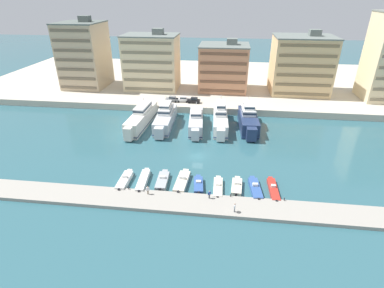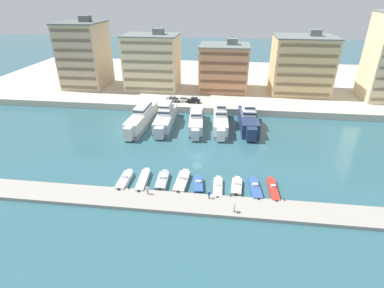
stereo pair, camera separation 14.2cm
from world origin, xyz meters
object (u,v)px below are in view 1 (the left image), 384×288
(motorboat_red_far_right, at_px, (273,190))
(pedestrian_far_side, at_px, (209,194))
(yacht_silver_mid_left, at_px, (196,121))
(motorboat_white_far_left, at_px, (125,180))
(yacht_white_center_left, at_px, (220,118))
(motorboat_blue_right, at_px, (255,188))
(motorboat_cream_center_left, at_px, (182,181))
(motorboat_cream_mid_right, at_px, (237,186))
(car_white_left, at_px, (183,99))
(car_black_mid_left, at_px, (194,100))
(yacht_navy_center, at_px, (248,120))
(pedestrian_near_edge, at_px, (148,190))
(motorboat_grey_mid_left, at_px, (163,181))
(pedestrian_mid_deck, at_px, (235,207))
(motorboat_blue_center, at_px, (198,185))
(yacht_ivory_far_left, at_px, (141,118))
(car_grey_far_left, at_px, (172,99))
(motorboat_cream_center_right, at_px, (218,187))
(yacht_silver_left, at_px, (165,118))
(motorboat_white_left, at_px, (143,181))

(motorboat_red_far_right, height_order, pedestrian_far_side, pedestrian_far_side)
(yacht_silver_mid_left, relative_size, motorboat_white_far_left, 2.63)
(yacht_white_center_left, bearing_deg, motorboat_blue_right, -75.26)
(motorboat_cream_center_left, distance_m, motorboat_cream_mid_right, 10.80)
(motorboat_cream_center_left, bearing_deg, motorboat_blue_right, -2.32)
(car_white_left, height_order, car_black_mid_left, same)
(yacht_navy_center, bearing_deg, pedestrian_near_edge, -120.02)
(motorboat_white_far_left, bearing_deg, car_black_mid_left, 78.56)
(yacht_white_center_left, height_order, pedestrian_far_side, yacht_white_center_left)
(pedestrian_near_edge, bearing_deg, motorboat_grey_mid_left, 71.02)
(yacht_white_center_left, height_order, car_black_mid_left, yacht_white_center_left)
(motorboat_red_far_right, bearing_deg, pedestrian_mid_deck, -133.88)
(motorboat_white_far_left, relative_size, pedestrian_mid_deck, 4.17)
(motorboat_blue_center, xyz_separation_m, car_black_mid_left, (-5.92, 43.39, 2.58))
(yacht_white_center_left, bearing_deg, yacht_ivory_far_left, -175.05)
(car_white_left, relative_size, pedestrian_far_side, 2.54)
(motorboat_blue_right, xyz_separation_m, pedestrian_near_edge, (-19.95, -4.51, 1.21))
(car_grey_far_left, relative_size, car_black_mid_left, 1.01)
(motorboat_blue_right, bearing_deg, motorboat_blue_center, -179.27)
(yacht_silver_mid_left, height_order, motorboat_cream_center_left, yacht_silver_mid_left)
(car_black_mid_left, bearing_deg, motorboat_red_far_right, -64.77)
(motorboat_white_far_left, xyz_separation_m, motorboat_blue_center, (14.79, 0.41, -0.08))
(motorboat_blue_right, relative_size, pedestrian_far_side, 4.77)
(motorboat_cream_mid_right, bearing_deg, motorboat_white_far_left, -177.99)
(yacht_ivory_far_left, bearing_deg, yacht_silver_mid_left, 2.91)
(yacht_white_center_left, relative_size, motorboat_blue_right, 2.60)
(yacht_silver_mid_left, relative_size, car_black_mid_left, 4.62)
(yacht_navy_center, relative_size, motorboat_cream_center_right, 2.51)
(yacht_silver_left, distance_m, motorboat_red_far_right, 39.44)
(motorboat_blue_right, bearing_deg, motorboat_white_left, -179.69)
(motorboat_blue_center, height_order, pedestrian_near_edge, pedestrian_near_edge)
(yacht_silver_mid_left, xyz_separation_m, pedestrian_mid_deck, (10.56, -36.38, -0.29))
(yacht_ivory_far_left, height_order, motorboat_white_left, yacht_ivory_far_left)
(motorboat_cream_center_right, bearing_deg, pedestrian_far_side, -109.98)
(yacht_silver_left, distance_m, motorboat_white_left, 29.16)
(motorboat_white_far_left, distance_m, motorboat_cream_center_right, 18.64)
(motorboat_white_left, height_order, motorboat_blue_right, motorboat_blue_right)
(motorboat_white_far_left, xyz_separation_m, motorboat_cream_mid_right, (22.25, 0.78, -0.09))
(yacht_navy_center, relative_size, motorboat_white_left, 2.21)
(yacht_silver_left, bearing_deg, pedestrian_mid_deck, -62.10)
(motorboat_cream_center_left, distance_m, motorboat_blue_center, 3.41)
(yacht_silver_mid_left, height_order, yacht_navy_center, yacht_navy_center)
(yacht_silver_left, relative_size, motorboat_white_far_left, 2.72)
(yacht_silver_left, relative_size, yacht_silver_mid_left, 1.04)
(yacht_silver_left, bearing_deg, yacht_ivory_far_left, -171.45)
(car_white_left, bearing_deg, motorboat_grey_mid_left, -86.98)
(motorboat_grey_mid_left, height_order, motorboat_red_far_right, motorboat_grey_mid_left)
(motorboat_white_left, xyz_separation_m, car_white_left, (1.54, 44.01, 2.53))
(yacht_ivory_far_left, relative_size, pedestrian_mid_deck, 12.63)
(yacht_silver_left, xyz_separation_m, motorboat_blue_right, (23.40, -28.95, -1.87))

